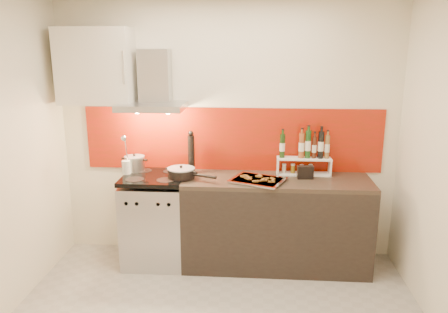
# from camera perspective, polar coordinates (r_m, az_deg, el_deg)

# --- Properties ---
(back_wall) EXTENTS (3.40, 0.02, 2.60)m
(back_wall) POSITION_cam_1_polar(r_m,az_deg,el_deg) (4.42, 0.43, 3.32)
(back_wall) COLOR silver
(back_wall) RESTS_ON ground
(backsplash) EXTENTS (3.00, 0.02, 0.64)m
(backsplash) POSITION_cam_1_polar(r_m,az_deg,el_deg) (4.42, 1.06, 2.26)
(backsplash) COLOR maroon
(backsplash) RESTS_ON back_wall
(range_stove) EXTENTS (0.60, 0.60, 0.91)m
(range_stove) POSITION_cam_1_polar(r_m,az_deg,el_deg) (4.48, -8.92, -8.19)
(range_stove) COLOR #B7B7BA
(range_stove) RESTS_ON ground
(counter) EXTENTS (1.80, 0.60, 0.90)m
(counter) POSITION_cam_1_polar(r_m,az_deg,el_deg) (4.38, 6.76, -8.55)
(counter) COLOR black
(counter) RESTS_ON ground
(range_hood) EXTENTS (0.62, 0.50, 0.61)m
(range_hood) POSITION_cam_1_polar(r_m,az_deg,el_deg) (4.30, -9.16, 8.80)
(range_hood) COLOR #B7B7BA
(range_hood) RESTS_ON back_wall
(upper_cabinet) EXTENTS (0.70, 0.35, 0.72)m
(upper_cabinet) POSITION_cam_1_polar(r_m,az_deg,el_deg) (4.44, -16.38, 11.26)
(upper_cabinet) COLOR beige
(upper_cabinet) RESTS_ON back_wall
(stock_pot) EXTENTS (0.20, 0.20, 0.18)m
(stock_pot) POSITION_cam_1_polar(r_m,az_deg,el_deg) (4.50, -11.59, -0.87)
(stock_pot) COLOR #B7B7BA
(stock_pot) RESTS_ON range_stove
(saute_pan) EXTENTS (0.49, 0.29, 0.12)m
(saute_pan) POSITION_cam_1_polar(r_m,az_deg,el_deg) (4.21, -5.53, -2.13)
(saute_pan) COLOR black
(saute_pan) RESTS_ON range_stove
(utensil_jar) EXTENTS (0.09, 0.13, 0.41)m
(utensil_jar) POSITION_cam_1_polar(r_m,az_deg,el_deg) (4.39, -12.68, -0.84)
(utensil_jar) COLOR silver
(utensil_jar) RESTS_ON range_stove
(pepper_mill) EXTENTS (0.07, 0.07, 0.43)m
(pepper_mill) POSITION_cam_1_polar(r_m,az_deg,el_deg) (4.35, -4.31, 0.51)
(pepper_mill) COLOR black
(pepper_mill) RESTS_ON counter
(step_shelf) EXTENTS (0.53, 0.14, 0.45)m
(step_shelf) POSITION_cam_1_polar(r_m,az_deg,el_deg) (4.35, 10.64, 0.16)
(step_shelf) COLOR white
(step_shelf) RESTS_ON counter
(caddy_box) EXTENTS (0.16, 0.08, 0.13)m
(caddy_box) POSITION_cam_1_polar(r_m,az_deg,el_deg) (4.26, 10.57, -2.08)
(caddy_box) COLOR black
(caddy_box) RESTS_ON counter
(baking_tray) EXTENTS (0.58, 0.52, 0.03)m
(baking_tray) POSITION_cam_1_polar(r_m,az_deg,el_deg) (4.12, 4.42, -3.07)
(baking_tray) COLOR silver
(baking_tray) RESTS_ON counter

